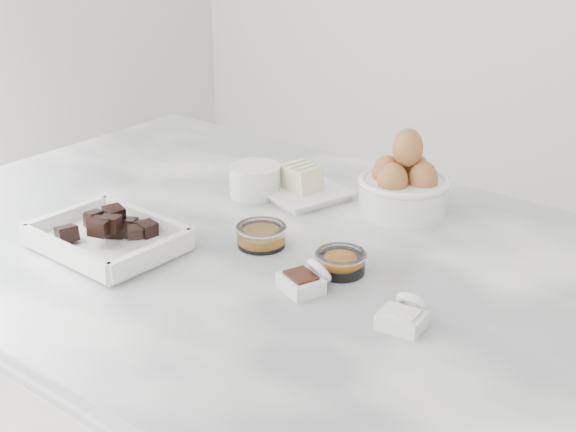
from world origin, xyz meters
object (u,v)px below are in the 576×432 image
(salt_spoon, at_px, (404,315))
(honey_bowl, at_px, (261,235))
(butter_plate, at_px, (302,186))
(vanilla_spoon, at_px, (305,280))
(chocolate_dish, at_px, (107,234))
(sugar_ramekin, at_px, (255,179))
(egg_bowl, at_px, (404,186))
(zest_bowl, at_px, (341,261))

(salt_spoon, bearing_deg, honey_bowl, 166.72)
(butter_plate, distance_m, vanilla_spoon, 0.32)
(chocolate_dish, relative_size, sugar_ramekin, 2.47)
(butter_plate, height_order, sugar_ramekin, butter_plate)
(vanilla_spoon, distance_m, salt_spoon, 0.15)
(vanilla_spoon, bearing_deg, butter_plate, 128.13)
(honey_bowl, xyz_separation_m, vanilla_spoon, (0.13, -0.07, -0.00))
(egg_bowl, relative_size, vanilla_spoon, 1.83)
(egg_bowl, height_order, salt_spoon, egg_bowl)
(egg_bowl, height_order, vanilla_spoon, egg_bowl)
(chocolate_dish, relative_size, vanilla_spoon, 2.69)
(chocolate_dish, bearing_deg, vanilla_spoon, 14.82)
(butter_plate, bearing_deg, honey_bowl, -69.83)
(salt_spoon, bearing_deg, zest_bowl, 154.21)
(chocolate_dish, relative_size, butter_plate, 1.34)
(sugar_ramekin, height_order, honey_bowl, sugar_ramekin)
(egg_bowl, xyz_separation_m, salt_spoon, (0.18, -0.30, -0.03))
(zest_bowl, relative_size, vanilla_spoon, 0.89)
(honey_bowl, height_order, salt_spoon, salt_spoon)
(vanilla_spoon, bearing_deg, egg_bowl, 96.42)
(chocolate_dish, xyz_separation_m, salt_spoon, (0.44, 0.08, -0.01))
(chocolate_dish, xyz_separation_m, zest_bowl, (0.31, 0.15, -0.01))
(chocolate_dish, distance_m, honey_bowl, 0.22)
(chocolate_dish, bearing_deg, sugar_ramekin, 84.22)
(vanilla_spoon, bearing_deg, honey_bowl, 153.18)
(butter_plate, xyz_separation_m, salt_spoon, (0.35, -0.25, -0.01))
(chocolate_dish, relative_size, egg_bowl, 1.47)
(egg_bowl, distance_m, salt_spoon, 0.35)
(butter_plate, relative_size, honey_bowl, 2.13)
(honey_bowl, distance_m, salt_spoon, 0.28)
(sugar_ramekin, distance_m, salt_spoon, 0.47)
(sugar_ramekin, xyz_separation_m, salt_spoon, (0.41, -0.21, -0.01))
(chocolate_dish, height_order, butter_plate, chocolate_dish)
(honey_bowl, relative_size, zest_bowl, 1.06)
(chocolate_dish, relative_size, zest_bowl, 3.02)
(sugar_ramekin, relative_size, vanilla_spoon, 1.09)
(chocolate_dish, distance_m, salt_spoon, 0.45)
(chocolate_dish, distance_m, egg_bowl, 0.46)
(sugar_ramekin, height_order, salt_spoon, sugar_ramekin)
(honey_bowl, relative_size, salt_spoon, 1.08)
(honey_bowl, height_order, vanilla_spoon, vanilla_spoon)
(chocolate_dish, height_order, egg_bowl, egg_bowl)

